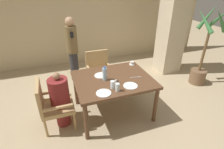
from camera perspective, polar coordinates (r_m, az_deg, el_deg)
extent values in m
plane|color=tan|center=(3.52, 0.30, -11.93)|extent=(16.00, 16.00, 0.00)
cube|color=#C6B289|center=(5.32, -9.88, 18.49)|extent=(8.00, 0.06, 2.80)
cube|color=beige|center=(4.89, 19.29, 15.95)|extent=(0.55, 0.55, 2.70)
cube|color=brown|center=(3.10, 0.34, -1.67)|extent=(1.35, 1.09, 0.05)
cylinder|color=brown|center=(2.82, -8.44, -15.13)|extent=(0.07, 0.07, 0.70)
cylinder|color=brown|center=(3.19, 14.01, -9.74)|extent=(0.07, 0.07, 0.70)
cylinder|color=brown|center=(3.59, -11.71, -4.80)|extent=(0.07, 0.07, 0.70)
cylinder|color=brown|center=(3.89, 6.44, -1.54)|extent=(0.07, 0.07, 0.70)
cube|color=tan|center=(3.15, -17.27, -9.95)|extent=(0.52, 0.52, 0.07)
cube|color=tan|center=(3.02, -22.54, -6.69)|extent=(0.05, 0.52, 0.46)
cube|color=tan|center=(3.26, -17.97, -5.28)|extent=(0.47, 0.04, 0.04)
cube|color=tan|center=(2.87, -17.36, -10.37)|extent=(0.47, 0.04, 0.04)
cylinder|color=tan|center=(3.47, -13.22, -9.81)|extent=(0.04, 0.04, 0.35)
cylinder|color=tan|center=(3.11, -12.02, -14.85)|extent=(0.04, 0.04, 0.35)
cylinder|color=tan|center=(3.48, -20.89, -11.01)|extent=(0.04, 0.04, 0.35)
cylinder|color=tan|center=(3.12, -20.75, -16.19)|extent=(0.04, 0.04, 0.35)
cylinder|color=maroon|center=(3.26, -15.76, -12.22)|extent=(0.24, 0.24, 0.42)
cylinder|color=maroon|center=(2.99, -16.88, -5.57)|extent=(0.32, 0.32, 0.49)
sphere|color=#997051|center=(2.84, -17.72, -0.50)|extent=(0.12, 0.12, 0.12)
cube|color=tan|center=(3.99, -3.91, 0.03)|extent=(0.52, 0.52, 0.07)
cube|color=tan|center=(4.08, -4.97, 4.79)|extent=(0.52, 0.05, 0.46)
cube|color=tan|center=(3.98, -0.64, 2.54)|extent=(0.04, 0.47, 0.04)
cube|color=tan|center=(3.87, -7.42, 1.48)|extent=(0.04, 0.47, 0.04)
cylinder|color=tan|center=(3.96, 0.34, -3.63)|extent=(0.04, 0.04, 0.35)
cylinder|color=tan|center=(3.85, -6.17, -4.82)|extent=(0.04, 0.04, 0.35)
cylinder|color=tan|center=(4.34, -1.73, -0.58)|extent=(0.04, 0.04, 0.35)
cylinder|color=tan|center=(4.24, -7.69, -1.59)|extent=(0.04, 0.04, 0.35)
cylinder|color=#2D2D33|center=(4.51, -12.14, 2.71)|extent=(0.20, 0.20, 0.74)
cylinder|color=brown|center=(4.27, -13.08, 11.01)|extent=(0.27, 0.27, 0.63)
sphere|color=tan|center=(4.17, -13.72, 16.47)|extent=(0.20, 0.20, 0.20)
cube|color=black|center=(4.07, -13.00, 12.50)|extent=(0.07, 0.01, 0.14)
cylinder|color=brown|center=(4.83, 26.14, -0.56)|extent=(0.37, 0.37, 0.35)
cylinder|color=brown|center=(4.58, 27.90, 6.77)|extent=(0.06, 0.06, 0.98)
cone|color=#38753D|center=(4.57, 31.47, 15.39)|extent=(0.17, 0.48, 0.52)
cone|color=#38753D|center=(4.53, 28.75, 16.24)|extent=(0.44, 0.16, 0.55)
cone|color=#38753D|center=(4.24, 28.13, 15.21)|extent=(0.14, 0.51, 0.49)
cone|color=#38753D|center=(4.30, 32.12, 14.64)|extent=(0.48, 0.14, 0.52)
cylinder|color=white|center=(2.69, -2.75, -6.10)|extent=(0.23, 0.23, 0.01)
cylinder|color=white|center=(3.18, -3.65, -0.31)|extent=(0.23, 0.23, 0.01)
cylinder|color=white|center=(2.88, 6.05, -3.68)|extent=(0.23, 0.23, 0.01)
cylinder|color=white|center=(3.63, 6.52, 3.33)|extent=(0.12, 0.12, 0.01)
cylinder|color=white|center=(3.61, 6.55, 3.80)|extent=(0.08, 0.08, 0.06)
cylinder|color=#A3C6DB|center=(2.99, -2.36, 0.10)|extent=(0.08, 0.08, 0.23)
cylinder|color=#3359B2|center=(2.93, -2.41, 2.27)|extent=(0.04, 0.04, 0.03)
cylinder|color=silver|center=(2.77, 0.19, -3.37)|extent=(0.07, 0.07, 0.13)
cylinder|color=silver|center=(2.71, 1.81, -4.18)|extent=(0.07, 0.07, 0.13)
cylinder|color=white|center=(2.92, 1.16, -2.39)|extent=(0.03, 0.03, 0.07)
cylinder|color=#4C3D2D|center=(2.93, 1.88, -2.29)|extent=(0.03, 0.03, 0.06)
cube|color=silver|center=(3.38, -2.74, 1.49)|extent=(0.15, 0.10, 0.00)
cube|color=silver|center=(3.44, -1.84, 2.01)|extent=(0.04, 0.04, 0.00)
cube|color=silver|center=(3.14, 7.38, -0.90)|extent=(0.17, 0.04, 0.00)
cube|color=silver|center=(3.17, 8.87, -0.76)|extent=(0.06, 0.03, 0.00)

